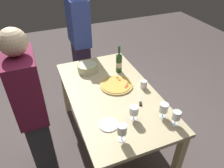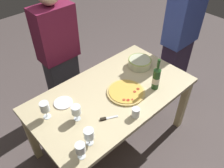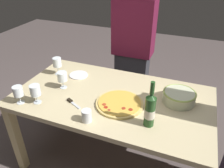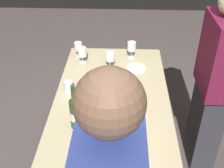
# 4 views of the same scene
# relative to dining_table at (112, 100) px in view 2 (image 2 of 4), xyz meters

# --- Properties ---
(ground_plane) EXTENTS (8.00, 8.00, 0.00)m
(ground_plane) POSITION_rel_dining_table_xyz_m (0.00, 0.00, -0.66)
(ground_plane) COLOR #554947
(dining_table) EXTENTS (1.60, 0.90, 0.75)m
(dining_table) POSITION_rel_dining_table_xyz_m (0.00, 0.00, 0.00)
(dining_table) COLOR #CBBA8C
(dining_table) RESTS_ON ground
(pizza) EXTENTS (0.37, 0.37, 0.03)m
(pizza) POSITION_rel_dining_table_xyz_m (0.10, -0.09, 0.10)
(pizza) COLOR #D8B869
(pizza) RESTS_ON dining_table
(serving_bowl) EXTENTS (0.25, 0.25, 0.09)m
(serving_bowl) POSITION_rel_dining_table_xyz_m (0.52, 0.11, 0.14)
(serving_bowl) COLOR beige
(serving_bowl) RESTS_ON dining_table
(wine_bottle) EXTENTS (0.07, 0.07, 0.34)m
(wine_bottle) POSITION_rel_dining_table_xyz_m (0.36, -0.23, 0.22)
(wine_bottle) COLOR #22491F
(wine_bottle) RESTS_ON dining_table
(wine_glass_near_pizza) EXTENTS (0.08, 0.08, 0.17)m
(wine_glass_near_pizza) POSITION_rel_dining_table_xyz_m (-0.62, 0.16, 0.21)
(wine_glass_near_pizza) COLOR white
(wine_glass_near_pizza) RESTS_ON dining_table
(wine_glass_by_bottle) EXTENTS (0.08, 0.08, 0.15)m
(wine_glass_by_bottle) POSITION_rel_dining_table_xyz_m (-0.44, -0.04, 0.20)
(wine_glass_by_bottle) COLOR white
(wine_glass_by_bottle) RESTS_ON dining_table
(wine_glass_far_left) EXTENTS (0.08, 0.08, 0.15)m
(wine_glass_far_left) POSITION_rel_dining_table_xyz_m (-0.63, -0.35, 0.20)
(wine_glass_far_left) COLOR white
(wine_glass_far_left) RESTS_ON dining_table
(wine_glass_far_right) EXTENTS (0.08, 0.08, 0.15)m
(wine_glass_far_right) POSITION_rel_dining_table_xyz_m (-0.51, -0.30, 0.20)
(wine_glass_far_right) COLOR white
(wine_glass_far_right) RESTS_ON dining_table
(cup_amber) EXTENTS (0.07, 0.07, 0.09)m
(cup_amber) POSITION_rel_dining_table_xyz_m (-0.05, -0.35, 0.14)
(cup_amber) COLOR white
(cup_amber) RESTS_ON dining_table
(side_plate) EXTENTS (0.17, 0.17, 0.01)m
(side_plate) POSITION_rel_dining_table_xyz_m (-0.42, 0.20, 0.10)
(side_plate) COLOR white
(side_plate) RESTS_ON dining_table
(pizza_knife) EXTENTS (0.15, 0.09, 0.02)m
(pizza_knife) POSITION_rel_dining_table_xyz_m (-0.25, -0.21, 0.10)
(pizza_knife) COLOR silver
(pizza_knife) RESTS_ON dining_table
(person_host) EXTENTS (0.43, 0.24, 1.61)m
(person_host) POSITION_rel_dining_table_xyz_m (-0.07, 0.81, 0.16)
(person_host) COLOR #333339
(person_host) RESTS_ON ground
(person_guest_left) EXTENTS (0.44, 0.24, 1.70)m
(person_guest_left) POSITION_rel_dining_table_xyz_m (1.14, 0.04, 0.21)
(person_guest_left) COLOR #2F223C
(person_guest_left) RESTS_ON ground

